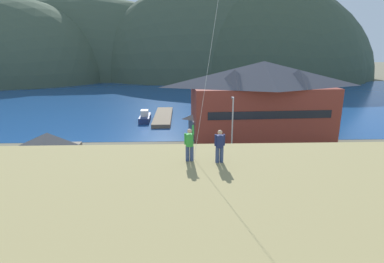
% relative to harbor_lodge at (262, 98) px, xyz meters
% --- Properties ---
extents(ground_plane, '(600.00, 600.00, 0.00)m').
position_rel_harbor_lodge_xyz_m(ground_plane, '(-11.24, -20.29, -5.95)').
color(ground_plane, '#66604C').
extents(parking_lot_pad, '(40.00, 20.00, 0.10)m').
position_rel_harbor_lodge_xyz_m(parking_lot_pad, '(-11.24, -15.29, -5.90)').
color(parking_lot_pad, slate).
rests_on(parking_lot_pad, ground).
extents(bay_water, '(360.00, 84.00, 0.03)m').
position_rel_harbor_lodge_xyz_m(bay_water, '(-11.24, 39.71, -5.94)').
color(bay_water, navy).
rests_on(bay_water, ground).
extents(far_hill_west_ridge, '(80.60, 68.34, 67.10)m').
position_rel_harbor_lodge_xyz_m(far_hill_west_ridge, '(-81.65, 89.70, -5.95)').
color(far_hill_west_ridge, '#42513D').
rests_on(far_hill_west_ridge, ground).
extents(far_hill_east_peak, '(144.53, 48.94, 71.77)m').
position_rel_harbor_lodge_xyz_m(far_hill_east_peak, '(-58.50, 101.57, -5.95)').
color(far_hill_east_peak, '#42513D').
rests_on(far_hill_east_peak, ground).
extents(far_hill_center_saddle, '(126.75, 64.29, 88.90)m').
position_rel_harbor_lodge_xyz_m(far_hill_center_saddle, '(12.42, 96.19, -5.95)').
color(far_hill_center_saddle, '#42513D').
rests_on(far_hill_center_saddle, ground).
extents(far_hill_far_shoulder, '(83.23, 62.64, 79.82)m').
position_rel_harbor_lodge_xyz_m(far_hill_far_shoulder, '(24.81, 89.09, -5.95)').
color(far_hill_far_shoulder, '#3D4C38').
rests_on(far_hill_far_shoulder, ground).
extents(harbor_lodge, '(22.14, 10.06, 11.22)m').
position_rel_harbor_lodge_xyz_m(harbor_lodge, '(0.00, 0.00, 0.00)').
color(harbor_lodge, brown).
rests_on(harbor_lodge, ground).
extents(storage_shed_near_lot, '(5.88, 5.75, 4.76)m').
position_rel_harbor_lodge_xyz_m(storage_shed_near_lot, '(-25.52, -14.33, -3.48)').
color(storage_shed_near_lot, '#756B5B').
rests_on(storage_shed_near_lot, ground).
extents(storage_shed_waterside, '(6.63, 5.85, 4.35)m').
position_rel_harbor_lodge_xyz_m(storage_shed_waterside, '(-7.82, 0.80, -3.69)').
color(storage_shed_waterside, '#474C56').
rests_on(storage_shed_waterside, ground).
extents(wharf_dock, '(3.20, 15.77, 0.70)m').
position_rel_harbor_lodge_xyz_m(wharf_dock, '(-15.50, 13.00, -5.60)').
color(wharf_dock, '#70604C').
rests_on(wharf_dock, ground).
extents(moored_boat_wharfside, '(2.04, 5.92, 2.16)m').
position_rel_harbor_lodge_xyz_m(moored_boat_wharfside, '(-18.76, 10.82, -5.23)').
color(moored_boat_wharfside, navy).
rests_on(moored_boat_wharfside, ground).
extents(parked_car_lone_by_shed, '(4.21, 2.07, 1.82)m').
position_rel_harbor_lodge_xyz_m(parked_car_lone_by_shed, '(-14.91, -14.61, -4.89)').
color(parked_car_lone_by_shed, red).
rests_on(parked_car_lone_by_shed, parking_lot_pad).
extents(parked_car_mid_row_center, '(4.34, 2.33, 1.82)m').
position_rel_harbor_lodge_xyz_m(parked_car_mid_row_center, '(-5.74, -20.65, -4.89)').
color(parked_car_mid_row_center, silver).
rests_on(parked_car_mid_row_center, parking_lot_pad).
extents(parked_car_corner_spot, '(4.35, 2.36, 1.82)m').
position_rel_harbor_lodge_xyz_m(parked_car_corner_spot, '(-6.24, -12.82, -4.89)').
color(parked_car_corner_spot, '#236633').
rests_on(parked_car_corner_spot, parking_lot_pad).
extents(parked_car_front_row_red, '(4.34, 2.34, 1.82)m').
position_rel_harbor_lodge_xyz_m(parked_car_front_row_red, '(-14.99, -20.75, -4.89)').
color(parked_car_front_row_red, black).
rests_on(parked_car_front_row_red, parking_lot_pad).
extents(parked_car_front_row_silver, '(4.21, 2.07, 1.82)m').
position_rel_harbor_lodge_xyz_m(parked_car_front_row_silver, '(-23.64, -19.85, -4.89)').
color(parked_car_front_row_silver, navy).
rests_on(parked_car_front_row_silver, parking_lot_pad).
extents(parked_car_back_row_left, '(4.24, 2.13, 1.82)m').
position_rel_harbor_lodge_xyz_m(parked_car_back_row_left, '(2.17, -20.75, -4.89)').
color(parked_car_back_row_left, silver).
rests_on(parked_car_back_row_left, parking_lot_pad).
extents(parked_car_mid_row_near, '(4.22, 2.10, 1.82)m').
position_rel_harbor_lodge_xyz_m(parked_car_mid_row_near, '(3.34, -14.76, -4.89)').
color(parked_car_mid_row_near, silver).
rests_on(parked_car_mid_row_near, parking_lot_pad).
extents(parked_car_back_row_right, '(4.34, 2.33, 1.82)m').
position_rel_harbor_lodge_xyz_m(parked_car_back_row_right, '(-19.73, -14.21, -4.89)').
color(parked_car_back_row_right, '#B28923').
rests_on(parked_car_back_row_right, parking_lot_pad).
extents(parking_light_pole, '(0.24, 0.78, 7.41)m').
position_rel_harbor_lodge_xyz_m(parking_light_pole, '(-6.03, -9.74, -1.61)').
color(parking_light_pole, '#ADADB2').
rests_on(parking_light_pole, parking_lot_pad).
extents(person_kite_flyer, '(0.52, 0.65, 1.86)m').
position_rel_harbor_lodge_xyz_m(person_kite_flyer, '(-11.60, -28.98, 2.13)').
color(person_kite_flyer, '#384770').
rests_on(person_kite_flyer, grassy_hill_foreground).
extents(person_companion, '(0.55, 0.40, 1.74)m').
position_rel_harbor_lodge_xyz_m(person_companion, '(-10.06, -29.25, 2.11)').
color(person_companion, '#384770').
rests_on(person_companion, grassy_hill_foreground).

